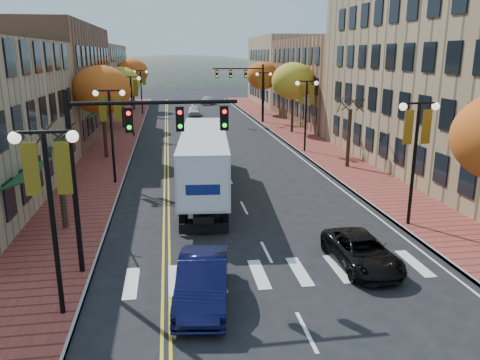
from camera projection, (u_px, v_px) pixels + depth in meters
name	position (u px, v px, depth m)	size (l,w,h in m)	color
ground	(290.00, 299.00, 16.14)	(200.00, 200.00, 0.00)	black
sidewalk_left	(117.00, 139.00, 45.83)	(4.00, 85.00, 0.15)	brown
sidewalk_right	(295.00, 135.00, 48.44)	(4.00, 85.00, 0.15)	brown
building_left_mid	(35.00, 82.00, 46.60)	(12.00, 24.00, 11.00)	brown
building_left_far	(80.00, 77.00, 70.66)	(12.00, 26.00, 9.50)	#9E8966
building_right_mid	(351.00, 81.00, 57.60)	(15.00, 24.00, 10.00)	brown
building_right_far	(302.00, 70.00, 78.47)	(15.00, 20.00, 11.00)	#9E8966
tree_left_a	(61.00, 185.00, 21.88)	(0.28, 0.28, 4.20)	#382619
tree_left_b	(102.00, 90.00, 36.32)	(4.48, 4.48, 7.21)	#382619
tree_left_c	(121.00, 83.00, 51.69)	(4.16, 4.16, 6.69)	#382619
tree_left_d	(132.00, 72.00, 68.73)	(4.61, 4.61, 7.42)	#382619
tree_right_b	(349.00, 138.00, 34.03)	(0.28, 0.28, 4.20)	#382619
tree_right_c	(293.00, 81.00, 48.47)	(4.48, 4.48, 7.21)	#382619
tree_right_d	(263.00, 76.00, 63.78)	(4.35, 4.35, 7.00)	#382619
lamp_left_a	(49.00, 189.00, 13.93)	(1.96, 0.36, 6.05)	black
lamp_left_b	(111.00, 118.00, 29.20)	(1.96, 0.36, 6.05)	black
lamp_left_c	(131.00, 94.00, 46.38)	(1.96, 0.36, 6.05)	black
lamp_left_d	(141.00, 83.00, 63.56)	(1.96, 0.36, 6.05)	black
lamp_right_a	(416.00, 140.00, 21.83)	(1.96, 0.36, 6.05)	black
lamp_right_b	(306.00, 102.00, 39.01)	(1.96, 0.36, 6.05)	black
lamp_right_c	(264.00, 87.00, 56.19)	(1.96, 0.36, 6.05)	black
traffic_mast_near	(126.00, 147.00, 16.92)	(6.10, 0.35, 7.00)	black
traffic_mast_far	(247.00, 82.00, 55.73)	(6.10, 0.34, 7.00)	black
semi_truck	(204.00, 156.00, 28.17)	(3.77, 15.61, 3.86)	black
navy_sedan	(203.00, 281.00, 15.75)	(1.65, 4.73, 1.56)	black
black_suv	(362.00, 252.00, 18.49)	(2.04, 4.43, 1.23)	black
car_far_white	(194.00, 111.00, 64.00)	(1.58, 3.94, 1.34)	silver
car_far_silver	(206.00, 101.00, 78.32)	(1.68, 4.13, 1.20)	#B1B0B8
car_far_oncoming	(209.00, 100.00, 78.85)	(1.36, 3.89, 1.28)	#B0AFB7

